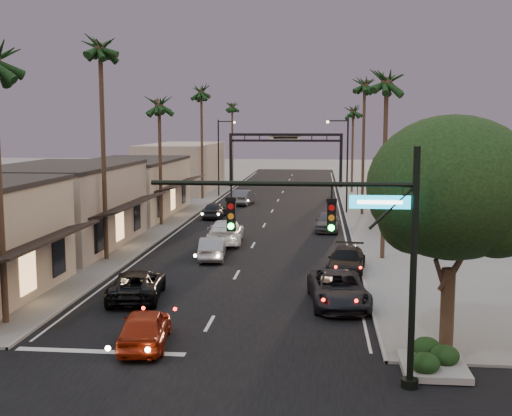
% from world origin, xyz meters
% --- Properties ---
extents(ground, '(200.00, 200.00, 0.00)m').
position_xyz_m(ground, '(0.00, 40.00, 0.00)').
color(ground, slate).
rests_on(ground, ground).
extents(road, '(14.00, 120.00, 0.02)m').
position_xyz_m(road, '(0.00, 45.00, 0.00)').
color(road, black).
rests_on(road, ground).
extents(sidewalk_left, '(5.00, 92.00, 0.12)m').
position_xyz_m(sidewalk_left, '(-9.50, 52.00, 0.06)').
color(sidewalk_left, slate).
rests_on(sidewalk_left, ground).
extents(sidewalk_right, '(5.00, 92.00, 0.12)m').
position_xyz_m(sidewalk_right, '(9.50, 52.00, 0.06)').
color(sidewalk_right, slate).
rests_on(sidewalk_right, ground).
extents(storefront_mid, '(8.00, 14.00, 5.50)m').
position_xyz_m(storefront_mid, '(-13.00, 26.00, 2.75)').
color(storefront_mid, tan).
rests_on(storefront_mid, ground).
extents(storefront_far, '(8.00, 16.00, 5.00)m').
position_xyz_m(storefront_far, '(-13.00, 42.00, 2.50)').
color(storefront_far, tan).
rests_on(storefront_far, ground).
extents(storefront_dist, '(8.00, 20.00, 6.00)m').
position_xyz_m(storefront_dist, '(-13.00, 65.00, 3.00)').
color(storefront_dist, tan).
rests_on(storefront_dist, ground).
extents(building_right, '(8.00, 18.00, 5.00)m').
position_xyz_m(building_right, '(14.00, 40.00, 2.50)').
color(building_right, tan).
rests_on(building_right, ground).
extents(traffic_signal, '(8.51, 0.22, 7.80)m').
position_xyz_m(traffic_signal, '(5.69, 4.00, 5.08)').
color(traffic_signal, black).
rests_on(traffic_signal, ground).
extents(corner_tree, '(6.20, 6.20, 8.80)m').
position_xyz_m(corner_tree, '(9.48, 7.45, 5.98)').
color(corner_tree, '#38281C').
rests_on(corner_tree, ground).
extents(planter, '(2.20, 2.60, 0.24)m').
position_xyz_m(planter, '(8.60, 5.50, 0.00)').
color(planter, gray).
rests_on(planter, ground).
extents(arch, '(15.20, 0.40, 7.27)m').
position_xyz_m(arch, '(0.00, 70.00, 5.53)').
color(arch, black).
rests_on(arch, ground).
extents(streetlight_right, '(2.13, 0.30, 9.00)m').
position_xyz_m(streetlight_right, '(6.92, 45.00, 5.33)').
color(streetlight_right, black).
rests_on(streetlight_right, ground).
extents(streetlight_left, '(2.13, 0.30, 9.00)m').
position_xyz_m(streetlight_left, '(-6.92, 58.00, 5.33)').
color(streetlight_left, black).
rests_on(streetlight_left, ground).
extents(palm_lb, '(3.20, 3.20, 15.20)m').
position_xyz_m(palm_lb, '(-8.60, 22.00, 13.39)').
color(palm_lb, '#38281C').
rests_on(palm_lb, ground).
extents(palm_lc, '(3.20, 3.20, 12.20)m').
position_xyz_m(palm_lc, '(-8.60, 36.00, 10.47)').
color(palm_lc, '#38281C').
rests_on(palm_lc, ground).
extents(palm_ld, '(3.20, 3.20, 14.20)m').
position_xyz_m(palm_ld, '(-8.60, 55.00, 12.42)').
color(palm_ld, '#38281C').
rests_on(palm_ld, ground).
extents(palm_ra, '(3.20, 3.20, 13.20)m').
position_xyz_m(palm_ra, '(8.60, 24.00, 11.44)').
color(palm_ra, '#38281C').
rests_on(palm_ra, ground).
extents(palm_rb, '(3.20, 3.20, 14.20)m').
position_xyz_m(palm_rb, '(8.60, 44.00, 12.42)').
color(palm_rb, '#38281C').
rests_on(palm_rb, ground).
extents(palm_rc, '(3.20, 3.20, 12.20)m').
position_xyz_m(palm_rc, '(8.60, 64.00, 10.47)').
color(palm_rc, '#38281C').
rests_on(palm_rc, ground).
extents(palm_far, '(3.20, 3.20, 13.20)m').
position_xyz_m(palm_far, '(-8.30, 78.00, 11.44)').
color(palm_far, '#38281C').
rests_on(palm_far, ground).
extents(oncoming_red, '(2.31, 4.53, 1.48)m').
position_xyz_m(oncoming_red, '(-1.99, 7.00, 0.74)').
color(oncoming_red, maroon).
rests_on(oncoming_red, ground).
extents(oncoming_pickup, '(2.98, 5.39, 1.43)m').
position_xyz_m(oncoming_pickup, '(-4.19, 13.56, 0.71)').
color(oncoming_pickup, black).
rests_on(oncoming_pickup, ground).
extents(oncoming_silver, '(1.97, 4.50, 1.44)m').
position_xyz_m(oncoming_silver, '(-2.07, 23.09, 0.72)').
color(oncoming_silver, gray).
rests_on(oncoming_silver, ground).
extents(oncoming_white, '(2.81, 6.02, 1.70)m').
position_xyz_m(oncoming_white, '(-2.03, 28.59, 0.85)').
color(oncoming_white, silver).
rests_on(oncoming_white, ground).
extents(oncoming_dgrey, '(1.83, 4.38, 1.48)m').
position_xyz_m(oncoming_dgrey, '(-4.86, 40.76, 0.74)').
color(oncoming_dgrey, black).
rests_on(oncoming_dgrey, ground).
extents(oncoming_grey_far, '(2.32, 5.03, 1.60)m').
position_xyz_m(oncoming_grey_far, '(-3.42, 50.79, 0.80)').
color(oncoming_grey_far, '#494A4E').
rests_on(oncoming_grey_far, ground).
extents(curbside_near, '(3.11, 5.81, 1.55)m').
position_xyz_m(curbside_near, '(5.55, 13.42, 0.78)').
color(curbside_near, black).
rests_on(curbside_near, ground).
extents(curbside_black, '(2.59, 5.17, 1.44)m').
position_xyz_m(curbside_black, '(6.20, 20.09, 0.72)').
color(curbside_black, black).
rests_on(curbside_black, ground).
extents(curbside_grey, '(2.02, 4.62, 1.55)m').
position_xyz_m(curbside_grey, '(5.26, 34.64, 0.77)').
color(curbside_grey, '#4C4C51').
rests_on(curbside_grey, ground).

